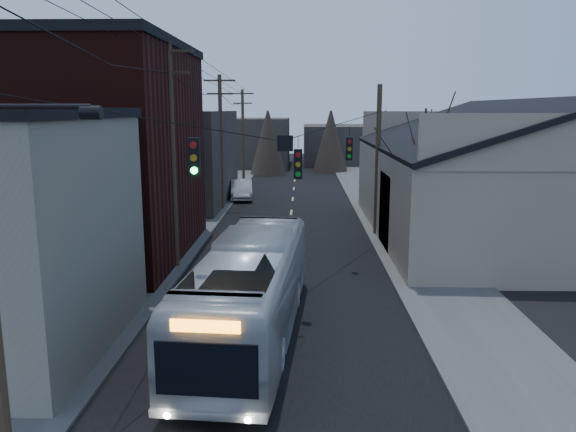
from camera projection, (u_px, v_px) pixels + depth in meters
name	position (u px, v px, depth m)	size (l,w,h in m)	color
road_surface	(291.00, 218.00, 37.41)	(9.00, 110.00, 0.02)	black
sidewalk_left	(194.00, 217.00, 37.56)	(4.00, 110.00, 0.12)	#474744
sidewalk_right	(388.00, 218.00, 37.24)	(4.00, 110.00, 0.12)	#474744
building_brick	(78.00, 155.00, 26.90)	(10.00, 12.00, 10.00)	black
building_left_far	(168.00, 158.00, 42.88)	(9.00, 14.00, 7.00)	#342F2A
warehouse	(519.00, 189.00, 31.68)	(16.16, 20.60, 7.73)	gray
building_far_left	(249.00, 142.00, 71.36)	(10.00, 12.00, 6.00)	#342F2A
building_far_right	(348.00, 144.00, 76.05)	(12.00, 14.00, 5.00)	#342F2A
bare_tree	(423.00, 185.00, 26.76)	(0.40, 0.40, 7.20)	black
utility_lines	(232.00, 150.00, 30.80)	(11.24, 45.28, 10.50)	#382B1E
bus	(250.00, 291.00, 17.55)	(2.64, 11.27, 3.14)	#B4BCC1
parked_car	(242.00, 190.00, 45.08)	(1.67, 4.78, 1.58)	#97999E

